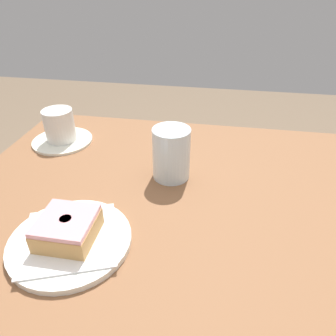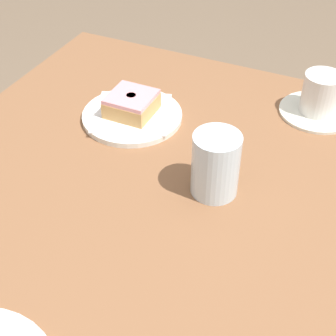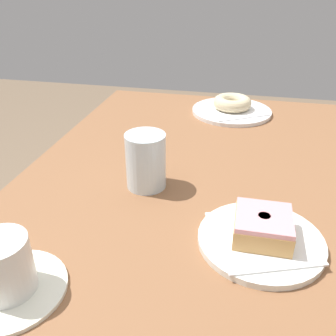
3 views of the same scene
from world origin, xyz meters
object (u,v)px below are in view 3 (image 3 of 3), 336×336
at_px(donut_glazed_square, 263,226).
at_px(coffee_cup, 5,271).
at_px(donut_sugar_ring, 232,103).
at_px(water_glass, 146,161).
at_px(plate_glazed_square, 260,240).
at_px(plate_sugar_ring, 231,111).

distance_m(donut_glazed_square, coffee_cup, 0.37).
distance_m(donut_sugar_ring, water_glass, 0.48).
distance_m(donut_glazed_square, water_glass, 0.26).
bearing_deg(plate_glazed_square, donut_glazed_square, 0.00).
height_order(donut_sugar_ring, water_glass, water_glass).
distance_m(plate_sugar_ring, water_glass, 0.48).
xyz_separation_m(plate_sugar_ring, coffee_cup, (0.76, -0.25, 0.03)).
distance_m(donut_sugar_ring, coffee_cup, 0.80).
relative_size(plate_sugar_ring, donut_sugar_ring, 2.09).
xyz_separation_m(donut_sugar_ring, water_glass, (0.45, -0.14, 0.02)).
height_order(plate_sugar_ring, donut_glazed_square, donut_glazed_square).
height_order(donut_sugar_ring, coffee_cup, coffee_cup).
bearing_deg(water_glass, plate_sugar_ring, 162.88).
distance_m(donut_sugar_ring, plate_glazed_square, 0.59).
relative_size(donut_glazed_square, water_glass, 0.78).
bearing_deg(coffee_cup, donut_sugar_ring, 161.92).
xyz_separation_m(donut_glazed_square, coffee_cup, (0.17, -0.33, 0.00)).
height_order(plate_sugar_ring, plate_glazed_square, same).
distance_m(plate_sugar_ring, coffee_cup, 0.80).
relative_size(plate_sugar_ring, coffee_cup, 1.56).
distance_m(plate_sugar_ring, donut_sugar_ring, 0.03).
bearing_deg(donut_sugar_ring, donut_glazed_square, 8.03).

